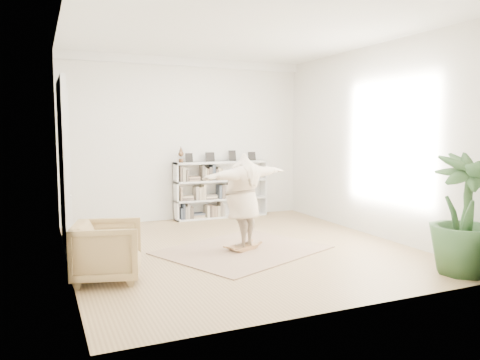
# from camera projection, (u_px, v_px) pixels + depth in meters

# --- Properties ---
(floor) EXTENTS (6.00, 6.00, 0.00)m
(floor) POSITION_uv_depth(u_px,v_px,m) (240.00, 248.00, 7.99)
(floor) COLOR olive
(floor) RESTS_ON ground
(room_shell) EXTENTS (6.00, 6.00, 6.00)m
(room_shell) POSITION_uv_depth(u_px,v_px,m) (187.00, 62.00, 10.30)
(room_shell) COLOR silver
(room_shell) RESTS_ON floor
(doors) EXTENTS (0.09, 1.78, 2.92)m
(doors) POSITION_uv_depth(u_px,v_px,m) (64.00, 166.00, 7.96)
(doors) COLOR white
(doors) RESTS_ON floor
(bookshelf) EXTENTS (2.20, 0.35, 1.64)m
(bookshelf) POSITION_uv_depth(u_px,v_px,m) (221.00, 190.00, 10.79)
(bookshelf) COLOR silver
(bookshelf) RESTS_ON floor
(armchair) EXTENTS (1.06, 1.04, 0.80)m
(armchair) POSITION_uv_depth(u_px,v_px,m) (108.00, 251.00, 6.25)
(armchair) COLOR tan
(armchair) RESTS_ON floor
(rug) EXTENTS (3.09, 2.82, 0.02)m
(rug) POSITION_uv_depth(u_px,v_px,m) (243.00, 250.00, 7.82)
(rug) COLOR tan
(rug) RESTS_ON floor
(rocker_board) EXTENTS (0.55, 0.45, 0.10)m
(rocker_board) POSITION_uv_depth(u_px,v_px,m) (243.00, 247.00, 7.82)
(rocker_board) COLOR olive
(rocker_board) RESTS_ON rug
(person) EXTENTS (1.96, 1.23, 1.55)m
(person) POSITION_uv_depth(u_px,v_px,m) (243.00, 198.00, 7.73)
(person) COLOR beige
(person) RESTS_ON rocker_board
(houseplant) EXTENTS (1.10, 1.10, 1.69)m
(houseplant) POSITION_uv_depth(u_px,v_px,m) (465.00, 214.00, 6.48)
(houseplant) COLOR #2B4B25
(houseplant) RESTS_ON floor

